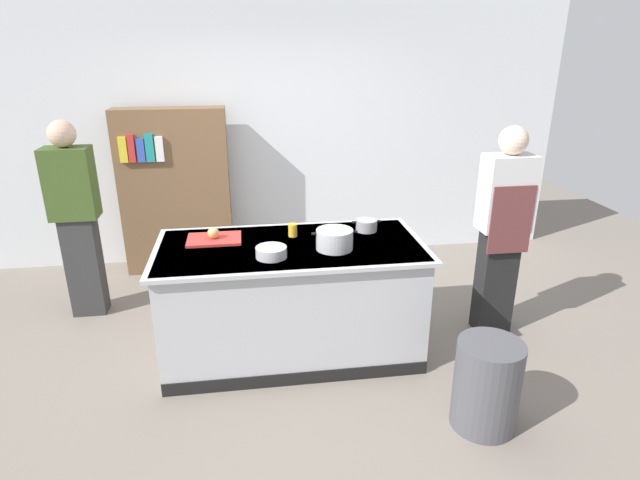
{
  "coord_description": "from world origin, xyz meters",
  "views": [
    {
      "loc": [
        -0.3,
        -3.55,
        2.29
      ],
      "look_at": [
        0.25,
        0.2,
        0.85
      ],
      "focal_mm": 29.16,
      "sensor_mm": 36.0,
      "label": 1
    }
  ],
  "objects_px": {
    "stock_pot": "(335,239)",
    "mixing_bowl": "(271,252)",
    "person_guest": "(76,216)",
    "trash_bin": "(487,385)",
    "sauce_pan": "(366,225)",
    "person_chef": "(502,228)",
    "juice_cup": "(293,230)",
    "bookshelf": "(176,192)",
    "onion": "(213,233)"
  },
  "relations": [
    {
      "from": "stock_pot",
      "to": "trash_bin",
      "type": "xyz_separation_m",
      "value": [
        0.81,
        -0.9,
        -0.68
      ]
    },
    {
      "from": "person_chef",
      "to": "person_guest",
      "type": "relative_size",
      "value": 1.0
    },
    {
      "from": "onion",
      "to": "juice_cup",
      "type": "distance_m",
      "value": 0.6
    },
    {
      "from": "juice_cup",
      "to": "person_guest",
      "type": "distance_m",
      "value": 1.92
    },
    {
      "from": "mixing_bowl",
      "to": "person_chef",
      "type": "bearing_deg",
      "value": 9.25
    },
    {
      "from": "stock_pot",
      "to": "person_guest",
      "type": "bearing_deg",
      "value": 153.48
    },
    {
      "from": "sauce_pan",
      "to": "mixing_bowl",
      "type": "height_order",
      "value": "sauce_pan"
    },
    {
      "from": "onion",
      "to": "sauce_pan",
      "type": "relative_size",
      "value": 0.37
    },
    {
      "from": "bookshelf",
      "to": "person_chef",
      "type": "bearing_deg",
      "value": -32.15
    },
    {
      "from": "sauce_pan",
      "to": "person_chef",
      "type": "xyz_separation_m",
      "value": [
        1.08,
        -0.13,
        -0.03
      ]
    },
    {
      "from": "stock_pot",
      "to": "sauce_pan",
      "type": "bearing_deg",
      "value": 47.57
    },
    {
      "from": "stock_pot",
      "to": "bookshelf",
      "type": "height_order",
      "value": "bookshelf"
    },
    {
      "from": "juice_cup",
      "to": "person_chef",
      "type": "xyz_separation_m",
      "value": [
        1.66,
        -0.09,
        -0.04
      ]
    },
    {
      "from": "trash_bin",
      "to": "mixing_bowl",
      "type": "bearing_deg",
      "value": 147.48
    },
    {
      "from": "trash_bin",
      "to": "bookshelf",
      "type": "relative_size",
      "value": 0.35
    },
    {
      "from": "sauce_pan",
      "to": "person_chef",
      "type": "bearing_deg",
      "value": -7.15
    },
    {
      "from": "stock_pot",
      "to": "sauce_pan",
      "type": "xyz_separation_m",
      "value": [
        0.32,
        0.35,
        -0.03
      ]
    },
    {
      "from": "onion",
      "to": "juice_cup",
      "type": "xyz_separation_m",
      "value": [
        0.6,
        0.01,
        -0.01
      ]
    },
    {
      "from": "mixing_bowl",
      "to": "trash_bin",
      "type": "distance_m",
      "value": 1.64
    },
    {
      "from": "sauce_pan",
      "to": "onion",
      "type": "bearing_deg",
      "value": -177.39
    },
    {
      "from": "bookshelf",
      "to": "stock_pot",
      "type": "bearing_deg",
      "value": -55.28
    },
    {
      "from": "mixing_bowl",
      "to": "trash_bin",
      "type": "height_order",
      "value": "mixing_bowl"
    },
    {
      "from": "trash_bin",
      "to": "person_chef",
      "type": "bearing_deg",
      "value": 62.61
    },
    {
      "from": "stock_pot",
      "to": "bookshelf",
      "type": "distance_m",
      "value": 2.34
    },
    {
      "from": "stock_pot",
      "to": "trash_bin",
      "type": "relative_size",
      "value": 0.56
    },
    {
      "from": "trash_bin",
      "to": "bookshelf",
      "type": "height_order",
      "value": "bookshelf"
    },
    {
      "from": "stock_pot",
      "to": "mixing_bowl",
      "type": "distance_m",
      "value": 0.47
    },
    {
      "from": "onion",
      "to": "trash_bin",
      "type": "relative_size",
      "value": 0.15
    },
    {
      "from": "stock_pot",
      "to": "sauce_pan",
      "type": "relative_size",
      "value": 1.42
    },
    {
      "from": "sauce_pan",
      "to": "trash_bin",
      "type": "relative_size",
      "value": 0.39
    },
    {
      "from": "mixing_bowl",
      "to": "person_guest",
      "type": "distance_m",
      "value": 1.95
    },
    {
      "from": "juice_cup",
      "to": "bookshelf",
      "type": "relative_size",
      "value": 0.06
    },
    {
      "from": "onion",
      "to": "person_guest",
      "type": "distance_m",
      "value": 1.39
    },
    {
      "from": "person_guest",
      "to": "trash_bin",
      "type": "bearing_deg",
      "value": 56.01
    },
    {
      "from": "mixing_bowl",
      "to": "bookshelf",
      "type": "distance_m",
      "value": 2.2
    },
    {
      "from": "juice_cup",
      "to": "trash_bin",
      "type": "xyz_separation_m",
      "value": [
        1.09,
        -1.21,
        -0.65
      ]
    },
    {
      "from": "trash_bin",
      "to": "bookshelf",
      "type": "xyz_separation_m",
      "value": [
        -2.15,
        2.83,
        0.56
      ]
    },
    {
      "from": "onion",
      "to": "bookshelf",
      "type": "bearing_deg",
      "value": 105.84
    },
    {
      "from": "bookshelf",
      "to": "sauce_pan",
      "type": "bearing_deg",
      "value": -43.74
    },
    {
      "from": "sauce_pan",
      "to": "bookshelf",
      "type": "relative_size",
      "value": 0.14
    },
    {
      "from": "trash_bin",
      "to": "person_chef",
      "type": "distance_m",
      "value": 1.4
    },
    {
      "from": "juice_cup",
      "to": "person_chef",
      "type": "relative_size",
      "value": 0.06
    },
    {
      "from": "sauce_pan",
      "to": "person_guest",
      "type": "bearing_deg",
      "value": 164.0
    },
    {
      "from": "onion",
      "to": "person_guest",
      "type": "bearing_deg",
      "value": 148.24
    },
    {
      "from": "sauce_pan",
      "to": "mixing_bowl",
      "type": "distance_m",
      "value": 0.89
    },
    {
      "from": "stock_pot",
      "to": "mixing_bowl",
      "type": "relative_size",
      "value": 1.53
    },
    {
      "from": "onion",
      "to": "person_chef",
      "type": "bearing_deg",
      "value": -2.05
    },
    {
      "from": "stock_pot",
      "to": "person_guest",
      "type": "relative_size",
      "value": 0.19
    },
    {
      "from": "person_guest",
      "to": "person_chef",
      "type": "bearing_deg",
      "value": 76.63
    },
    {
      "from": "person_chef",
      "to": "stock_pot",
      "type": "bearing_deg",
      "value": 100.98
    }
  ]
}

